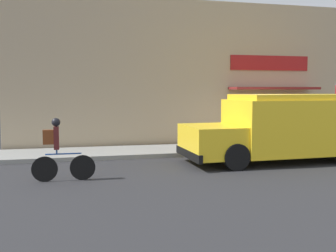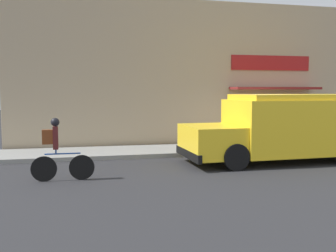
# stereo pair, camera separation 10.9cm
# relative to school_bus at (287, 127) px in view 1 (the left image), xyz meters

# --- Properties ---
(ground_plane) EXTENTS (70.00, 70.00, 0.00)m
(ground_plane) POSITION_rel_school_bus_xyz_m (-0.37, 1.44, -1.11)
(ground_plane) COLOR #2B2B2D
(sidewalk) EXTENTS (28.00, 2.24, 0.15)m
(sidewalk) POSITION_rel_school_bus_xyz_m (-0.37, 2.56, -1.03)
(sidewalk) COLOR gray
(sidewalk) RESTS_ON ground_plane
(storefront) EXTENTS (17.66, 1.11, 5.81)m
(storefront) POSITION_rel_school_bus_xyz_m (-0.33, 3.91, 1.79)
(storefront) COLOR tan
(storefront) RESTS_ON ground_plane
(school_bus) EXTENTS (6.12, 2.74, 2.14)m
(school_bus) POSITION_rel_school_bus_xyz_m (0.00, 0.00, 0.00)
(school_bus) COLOR yellow
(school_bus) RESTS_ON ground_plane
(cyclist) EXTENTS (1.56, 0.21, 1.59)m
(cyclist) POSITION_rel_school_bus_xyz_m (-7.03, -1.18, -0.32)
(cyclist) COLOR black
(cyclist) RESTS_ON ground_plane
(stop_sign_post) EXTENTS (0.45, 0.45, 2.37)m
(stop_sign_post) POSITION_rel_school_bus_xyz_m (3.28, 2.02, 0.63)
(stop_sign_post) COLOR slate
(stop_sign_post) RESTS_ON sidewalk
(trash_bin) EXTENTS (0.58, 0.58, 0.79)m
(trash_bin) POSITION_rel_school_bus_xyz_m (2.48, 2.75, -0.56)
(trash_bin) COLOR slate
(trash_bin) RESTS_ON sidewalk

